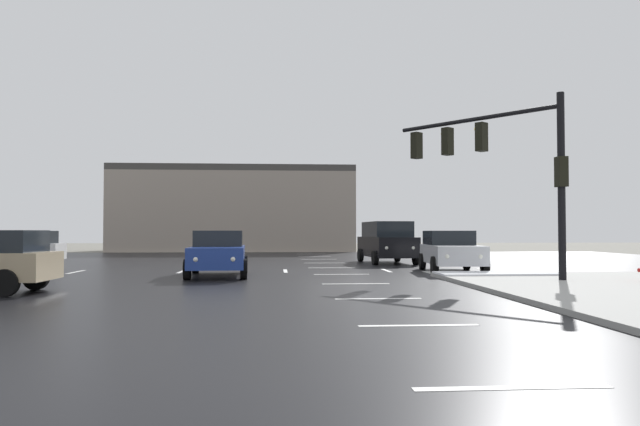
{
  "coord_description": "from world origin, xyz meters",
  "views": [
    {
      "loc": [
        -2.32,
        -23.91,
        1.57
      ],
      "look_at": [
        -0.15,
        6.94,
        2.51
      ],
      "focal_mm": 34.21,
      "sensor_mm": 36.0,
      "label": 1
    }
  ],
  "objects_px": {
    "sedan_silver": "(451,250)",
    "sedan_blue": "(218,252)",
    "sedan_white": "(11,248)",
    "traffic_signal_mast": "(499,155)",
    "suv_black": "(387,241)"
  },
  "relations": [
    {
      "from": "sedan_silver",
      "to": "sedan_blue",
      "type": "bearing_deg",
      "value": -74.13
    },
    {
      "from": "traffic_signal_mast",
      "to": "sedan_blue",
      "type": "xyz_separation_m",
      "value": [
        -9.19,
        2.49,
        -3.18
      ]
    },
    {
      "from": "sedan_white",
      "to": "sedan_silver",
      "type": "bearing_deg",
      "value": 163.44
    },
    {
      "from": "sedan_silver",
      "to": "sedan_blue",
      "type": "relative_size",
      "value": 1.01
    },
    {
      "from": "sedan_silver",
      "to": "sedan_blue",
      "type": "height_order",
      "value": "same"
    },
    {
      "from": "traffic_signal_mast",
      "to": "sedan_silver",
      "type": "bearing_deg",
      "value": -32.36
    },
    {
      "from": "sedan_blue",
      "to": "suv_black",
      "type": "bearing_deg",
      "value": 134.88
    },
    {
      "from": "sedan_silver",
      "to": "suv_black",
      "type": "distance_m",
      "value": 6.6
    },
    {
      "from": "suv_black",
      "to": "sedan_blue",
      "type": "distance_m",
      "value": 10.98
    },
    {
      "from": "sedan_white",
      "to": "sedan_blue",
      "type": "height_order",
      "value": "same"
    },
    {
      "from": "traffic_signal_mast",
      "to": "sedan_blue",
      "type": "bearing_deg",
      "value": 36.45
    },
    {
      "from": "sedan_white",
      "to": "sedan_silver",
      "type": "height_order",
      "value": "same"
    },
    {
      "from": "traffic_signal_mast",
      "to": "suv_black",
      "type": "height_order",
      "value": "traffic_signal_mast"
    },
    {
      "from": "traffic_signal_mast",
      "to": "sedan_white",
      "type": "height_order",
      "value": "traffic_signal_mast"
    },
    {
      "from": "traffic_signal_mast",
      "to": "sedan_blue",
      "type": "relative_size",
      "value": 1.21
    }
  ]
}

